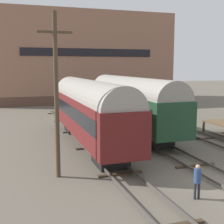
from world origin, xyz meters
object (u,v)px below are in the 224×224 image
object	(u,v)px
person_worker	(197,178)
train_car_maroon	(89,108)
utility_pole	(56,94)
train_car_green	(131,101)

from	to	relation	value
person_worker	train_car_maroon	bearing A→B (deg)	101.46
train_car_maroon	utility_pole	size ratio (longest dim) A/B	1.83
person_worker	train_car_green	bearing A→B (deg)	80.27
person_worker	utility_pole	xyz separation A→B (m)	(-5.59, 4.84, 3.60)
train_car_maroon	person_worker	bearing A→B (deg)	-78.54
train_car_maroon	utility_pole	bearing A→B (deg)	-117.67
train_car_green	person_worker	xyz separation A→B (m)	(-2.53, -14.76, -1.90)
person_worker	utility_pole	size ratio (longest dim) A/B	0.18
train_car_maroon	utility_pole	xyz separation A→B (m)	(-3.33, -6.34, 1.72)
train_car_maroon	person_worker	world-z (taller)	train_car_maroon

